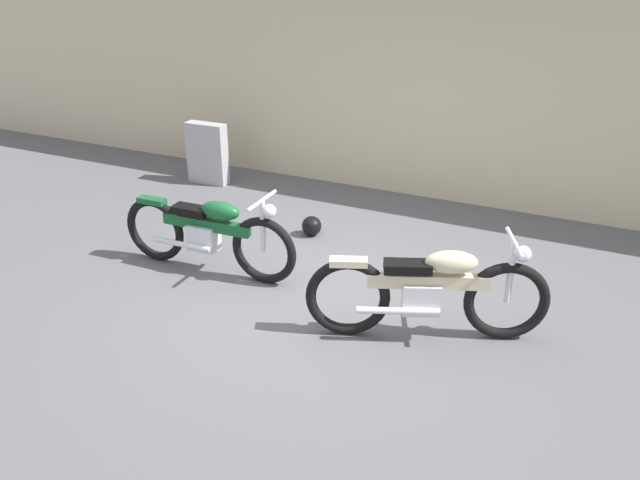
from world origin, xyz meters
TOP-DOWN VIEW (x-y plane):
  - ground_plane at (0.00, 0.00)m, footprint 40.00×40.00m
  - building_wall at (0.00, 3.44)m, footprint 18.00×0.30m
  - stone_marker at (-2.97, 2.47)m, footprint 0.62×0.22m
  - helmet at (-0.72, 1.39)m, footprint 0.25×0.25m
  - motorcycle_green at (-1.30, 0.05)m, footprint 2.14×0.60m
  - motorcycle_cream at (1.25, -0.19)m, footprint 2.07×1.03m

SIDE VIEW (x-z plane):
  - ground_plane at x=0.00m, z-range 0.00..0.00m
  - helmet at x=-0.72m, z-range 0.00..0.25m
  - stone_marker at x=-2.97m, z-range 0.00..0.91m
  - motorcycle_green at x=-1.30m, z-range -0.02..0.94m
  - motorcycle_cream at x=1.25m, z-range -0.02..0.97m
  - building_wall at x=0.00m, z-range 0.00..3.31m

